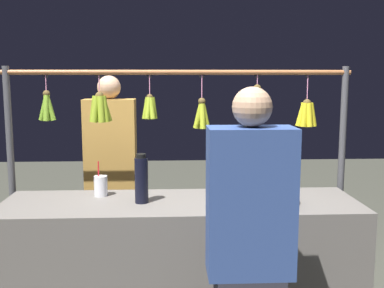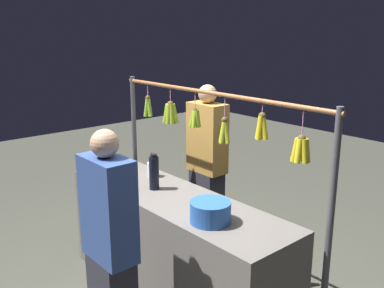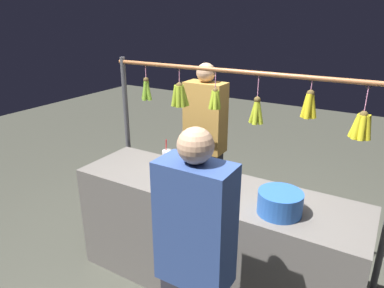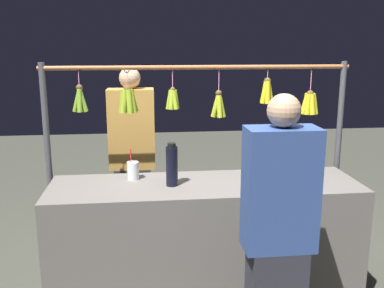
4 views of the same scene
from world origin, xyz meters
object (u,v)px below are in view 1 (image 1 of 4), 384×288
Objects in this scene: vendor_person at (111,183)px; water_bottle at (141,179)px; blue_bucket at (271,193)px; drink_cup at (101,186)px; customer_person at (249,267)px.

water_bottle is at bearing 108.72° from vendor_person.
water_bottle is 1.06× the size of blue_bucket.
drink_cup is 0.13× the size of vendor_person.
drink_cup is (0.99, -0.25, -0.01)m from blue_bucket.
blue_bucket is at bearing 173.57° from water_bottle.
drink_cup is at bearing -48.62° from customer_person.
customer_person is at bearing 117.17° from vendor_person.
blue_bucket is 1.26× the size of drink_cup.
water_bottle is 0.31m from drink_cup.
blue_bucket is 0.18× the size of customer_person.
drink_cup is 0.14× the size of customer_person.
vendor_person is (0.28, -0.82, -0.21)m from water_bottle.
blue_bucket is 0.17× the size of vendor_person.
customer_person reaches higher than water_bottle.
customer_person is (-0.76, 0.86, -0.16)m from drink_cup.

